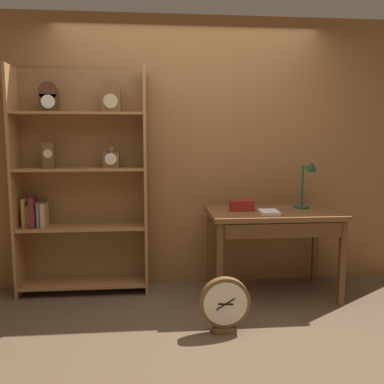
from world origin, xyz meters
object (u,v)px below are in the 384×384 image
object	(u,v)px
toolbox_small	(242,206)
round_clock_large	(225,304)
open_repair_manual	(269,212)
bookshelf	(80,180)
desk_lamp	(307,180)
workbench	(273,222)

from	to	relation	value
toolbox_small	round_clock_large	world-z (taller)	toolbox_small
open_repair_manual	toolbox_small	bearing A→B (deg)	146.51
toolbox_small	open_repair_manual	bearing A→B (deg)	-37.04
bookshelf	round_clock_large	distance (m)	1.75
desk_lamp	open_repair_manual	bearing A→B (deg)	-153.45
round_clock_large	desk_lamp	bearing A→B (deg)	40.86
workbench	round_clock_large	size ratio (longest dim) A/B	2.77
workbench	open_repair_manual	bearing A→B (deg)	-125.67
workbench	desk_lamp	world-z (taller)	desk_lamp
round_clock_large	open_repair_manual	bearing A→B (deg)	49.71
bookshelf	workbench	bearing A→B (deg)	-9.61
desk_lamp	toolbox_small	world-z (taller)	desk_lamp
toolbox_small	open_repair_manual	xyz separation A→B (m)	(0.21, -0.16, -0.03)
bookshelf	open_repair_manual	xyz separation A→B (m)	(1.68, -0.39, -0.26)
toolbox_small	workbench	bearing A→B (deg)	-11.86
workbench	toolbox_small	world-z (taller)	toolbox_small
bookshelf	round_clock_large	size ratio (longest dim) A/B	4.94
bookshelf	toolbox_small	distance (m)	1.51
open_repair_manual	workbench	bearing A→B (deg)	57.88
open_repair_manual	round_clock_large	world-z (taller)	open_repair_manual
toolbox_small	round_clock_large	size ratio (longest dim) A/B	0.50
desk_lamp	round_clock_large	bearing A→B (deg)	-139.14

